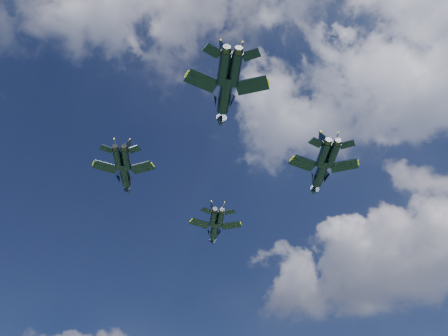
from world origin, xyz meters
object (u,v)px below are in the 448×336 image
at_px(jet_right, 320,173).
at_px(jet_slot, 225,96).
at_px(jet_lead, 215,230).
at_px(jet_left, 125,175).

distance_m(jet_right, jet_slot, 26.39).
bearing_deg(jet_lead, jet_right, -51.54).
relative_size(jet_left, jet_slot, 0.90).
relative_size(jet_lead, jet_left, 0.95).
height_order(jet_lead, jet_left, jet_lead).
height_order(jet_right, jet_slot, jet_slot).
bearing_deg(jet_left, jet_lead, 47.58).
xyz_separation_m(jet_lead, jet_right, (27.84, -6.33, -0.49)).
xyz_separation_m(jet_lead, jet_left, (-3.76, -25.35, -0.34)).
height_order(jet_left, jet_slot, jet_slot).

